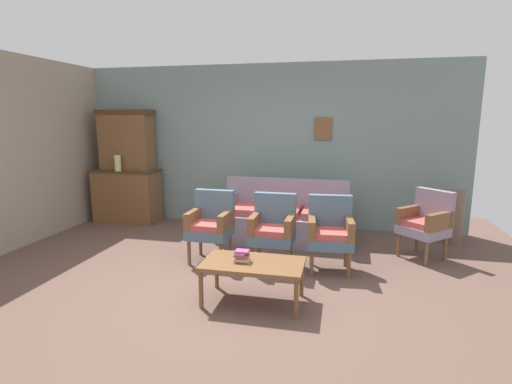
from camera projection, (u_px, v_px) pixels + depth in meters
ground_plane at (224, 285)px, 4.30m from camera, size 7.68×7.68×0.00m
wall_back_with_decor at (269, 146)px, 6.57m from camera, size 6.40×0.09×2.70m
side_cabinet at (128, 196)px, 6.91m from camera, size 1.16×0.55×0.93m
cabinet_upper_hutch at (127, 140)px, 6.80m from camera, size 0.99×0.38×1.03m
vase_on_cabinet at (118, 163)px, 6.63m from camera, size 0.11×0.11×0.28m
floral_couch at (284, 219)px, 5.84m from camera, size 1.91×0.85×0.90m
armchair_row_middle at (211, 223)px, 4.99m from camera, size 0.53×0.50×0.90m
armchair_by_doorway at (273, 227)px, 4.78m from camera, size 0.52×0.49×0.90m
armchair_near_couch_end at (330, 230)px, 4.65m from camera, size 0.56×0.53×0.90m
wingback_chair_by_fireplace at (426, 221)px, 5.07m from camera, size 0.71×0.71×0.90m
coffee_table at (253, 266)px, 3.85m from camera, size 1.00×0.56×0.42m
book_stack_on_table at (242, 256)px, 3.83m from camera, size 0.16×0.13×0.11m
floor_vase_by_wall at (454, 217)px, 5.68m from camera, size 0.25×0.25×0.79m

